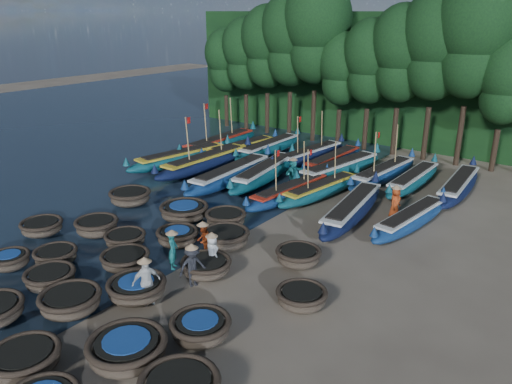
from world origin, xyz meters
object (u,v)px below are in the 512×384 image
Objects in this scene: coracle_7 at (70,301)px; long_boat_13 at (333,160)px; coracle_19 at (302,297)px; fisherman_1 at (173,248)px; coracle_23 at (225,238)px; long_boat_12 at (309,155)px; long_boat_10 at (241,148)px; fisherman_4 at (146,280)px; fisherman_6 at (395,201)px; coracle_20 at (130,197)px; long_boat_8 at (411,219)px; fisherman_5 at (293,172)px; coracle_24 at (298,256)px; coracle_3 at (25,359)px; coracle_17 at (178,236)px; coracle_16 at (125,239)px; coracle_21 at (184,211)px; fisherman_3 at (192,265)px; coracle_6 at (50,278)px; coracle_12 at (125,259)px; coracle_18 at (206,266)px; long_boat_5 at (290,192)px; long_boat_11 at (269,147)px; long_boat_14 at (340,169)px; coracle_5 at (9,260)px; coracle_11 at (56,256)px; long_boat_7 at (352,209)px; fisherman_2 at (203,239)px; long_boat_6 at (321,190)px; long_boat_16 at (413,180)px; coracle_22 at (226,218)px; coracle_8 at (127,349)px; long_boat_17 at (459,186)px; long_boat_9 at (220,143)px; fisherman_0 at (212,251)px; coracle_13 at (137,288)px; long_boat_15 at (383,173)px; coracle_14 at (201,328)px.

coracle_7 is 0.33× the size of long_boat_13.
coracle_19 is 1.07× the size of fisherman_1.
long_boat_12 is at bearing 105.95° from coracle_23.
fisherman_4 reaches higher than long_boat_10.
long_boat_13 is at bearing 53.50° from fisherman_6.
long_boat_8 is (13.43, 6.21, 0.02)m from coracle_20.
fisherman_5 reaches higher than coracle_7.
coracle_24 is (11.06, -0.30, -0.06)m from coracle_20.
fisherman_1 reaches higher than coracle_3.
coracle_16 is at bearing -139.31° from coracle_17.
coracle_7 reaches higher than coracle_16.
coracle_7 is at bearing -51.00° from coracle_20.
fisherman_3 reaches higher than coracle_21.
long_boat_13 is at bearing 86.98° from coracle_6.
coracle_12 is 3.45m from coracle_18.
long_boat_5 is (2.78, 5.56, 0.05)m from coracle_21.
long_boat_14 is (6.69, -1.62, 0.03)m from long_boat_11.
coracle_23 is at bearing 65.20° from coracle_6.
long_boat_12 is (1.90, 20.59, 0.17)m from coracle_5.
long_boat_12 is at bearing 100.92° from coracle_3.
long_boat_11 reaches higher than coracle_11.
coracle_3 is at bearing -106.76° from long_boat_7.
fisherman_3 reaches higher than long_boat_8.
long_boat_10 is at bearing -158.11° from long_boat_12.
coracle_5 is at bearing 142.86° from fisherman_3.
coracle_19 is at bearing 4.08° from coracle_16.
long_boat_8 is 4.18× the size of fisherman_2.
long_boat_6 is 0.94× the size of long_boat_16.
coracle_3 is 7.09m from coracle_5.
coracle_3 is at bearing -68.44° from coracle_21.
long_boat_11 reaches higher than coracle_22.
long_boat_14 reaches higher than coracle_8.
long_boat_7 is at bearing -118.92° from long_boat_17.
fisherman_0 is at bearing -51.76° from long_boat_9.
coracle_24 is 0.28× the size of long_boat_17.
fisherman_4 reaches higher than coracle_13.
coracle_13 is 0.30× the size of long_boat_13.
fisherman_4 is (1.36, -17.26, 0.35)m from long_boat_14.
coracle_21 is 0.34× the size of long_boat_17.
long_boat_6 is at bearing 89.49° from coracle_13.
long_boat_15 is (-3.38, 14.93, 0.16)m from coracle_19.
long_boat_12 is (-4.55, 23.55, 0.14)m from coracle_3.
coracle_16 is at bearing -126.03° from long_boat_17.
coracle_14 is 13.17m from long_boat_5.
coracle_8 is 14.09m from long_boat_7.
long_boat_17 is at bearing 71.30° from coracle_18.
fisherman_0 is (9.80, -14.19, 0.32)m from long_boat_10.
fisherman_0 is (-2.20, -8.19, 0.28)m from long_boat_7.
long_boat_7 is at bearing -40.41° from long_boat_12.
long_boat_7 is 8.48m from fisherman_0.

